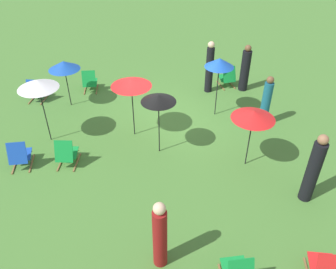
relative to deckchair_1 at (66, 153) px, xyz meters
name	(u,v)px	position (x,y,z in m)	size (l,w,h in m)	color
ground_plane	(164,125)	(-2.79, -1.58, -0.37)	(40.00, 40.00, 0.00)	#477A33
deckchair_1	(66,153)	(0.00, 0.00, 0.00)	(0.58, 0.82, 0.83)	olive
deckchair_2	(90,82)	(-0.31, -4.23, 0.00)	(0.50, 0.77, 0.83)	olive
deckchair_5	(36,91)	(1.52, -3.69, 0.00)	(0.62, 0.84, 0.83)	olive
deckchair_6	(20,155)	(1.22, -0.06, 0.00)	(0.50, 0.78, 0.83)	olive
deckchair_8	(227,77)	(-5.46, -4.02, 0.00)	(0.58, 0.82, 0.83)	olive
deckchair_9	(325,268)	(-5.26, 4.02, 0.00)	(0.63, 0.85, 0.83)	olive
umbrella_0	(220,63)	(-4.56, -2.07, 1.47)	(0.91, 0.91, 1.99)	black
umbrella_1	(38,84)	(0.66, -1.22, 1.49)	(1.11, 1.11, 1.99)	black
umbrella_2	(64,65)	(0.30, -3.23, 1.12)	(1.03, 1.03, 1.63)	black
umbrella_3	(253,115)	(-4.83, 0.52, 1.21)	(1.11, 1.11, 1.69)	black
umbrella_4	(131,82)	(-1.85, -1.23, 1.39)	(1.16, 1.16, 1.88)	black
umbrella_5	(158,98)	(-2.53, -0.30, 1.36)	(0.94, 0.94, 1.84)	black
person_0	(210,68)	(-4.67, -3.71, 0.56)	(0.39, 0.39, 1.91)	black
person_1	(160,236)	(-2.23, 3.29, 0.44)	(0.39, 0.39, 1.68)	maroon
person_2	(266,102)	(-5.95, -1.33, 0.43)	(0.33, 0.33, 1.67)	#195972
person_3	(313,170)	(-5.89, 1.92, 0.53)	(0.44, 0.44, 1.88)	black
person_4	(245,69)	(-5.99, -3.68, 0.45)	(0.41, 0.41, 1.74)	black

